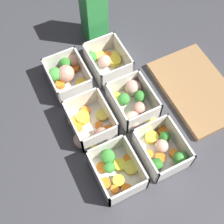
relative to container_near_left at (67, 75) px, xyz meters
The scene contains 9 objects.
ground_plane 0.18m from the container_near_left, 20.60° to the left, with size 4.00×4.00×0.00m, color #38383D.
container_near_left is the anchor object (origin of this frame).
container_near_center 0.19m from the container_near_left, ahead, with size 0.15×0.14×0.07m.
container_near_right 0.32m from the container_near_left, ahead, with size 0.13×0.12×0.07m.
container_far_left 0.13m from the container_near_left, 87.79° to the left, with size 0.14×0.11×0.07m.
container_far_center 0.22m from the container_near_left, 36.87° to the left, with size 0.15×0.11×0.07m.
container_far_right 0.36m from the container_near_left, 21.70° to the left, with size 0.14×0.11×0.07m.
juice_carton 0.20m from the container_near_left, 129.25° to the left, with size 0.07×0.07×0.20m.
cutting_board 0.38m from the container_near_left, 57.87° to the left, with size 0.28×0.18×0.02m.
Camera 1 is at (0.37, -0.18, 0.78)m, focal length 50.00 mm.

